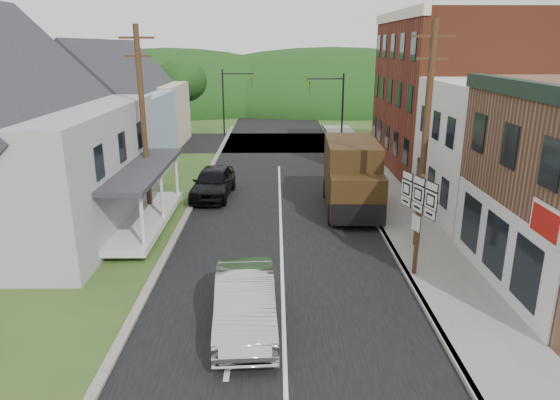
{
  "coord_description": "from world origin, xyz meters",
  "views": [
    {
      "loc": [
        -0.23,
        -15.68,
        8.1
      ],
      "look_at": [
        -0.06,
        3.21,
        2.2
      ],
      "focal_mm": 32.0,
      "sensor_mm": 36.0,
      "label": 1
    }
  ],
  "objects_px": {
    "delivery_van": "(352,177)",
    "route_sign_cluster": "(418,211)",
    "silver_sedan": "(245,302)",
    "warning_sign": "(417,222)",
    "dark_sedan": "(213,182)"
  },
  "relations": [
    {
      "from": "dark_sedan",
      "to": "silver_sedan",
      "type": "bearing_deg",
      "value": -74.92
    },
    {
      "from": "route_sign_cluster",
      "to": "delivery_van",
      "type": "bearing_deg",
      "value": 80.7
    },
    {
      "from": "silver_sedan",
      "to": "route_sign_cluster",
      "type": "relative_size",
      "value": 1.34
    },
    {
      "from": "dark_sedan",
      "to": "warning_sign",
      "type": "xyz_separation_m",
      "value": [
        8.62,
        -9.45,
        1.08
      ]
    },
    {
      "from": "dark_sedan",
      "to": "delivery_van",
      "type": "relative_size",
      "value": 0.78
    },
    {
      "from": "route_sign_cluster",
      "to": "warning_sign",
      "type": "bearing_deg",
      "value": 55.0
    },
    {
      "from": "delivery_van",
      "to": "warning_sign",
      "type": "bearing_deg",
      "value": -76.99
    },
    {
      "from": "silver_sedan",
      "to": "delivery_van",
      "type": "distance_m",
      "value": 12.04
    },
    {
      "from": "silver_sedan",
      "to": "delivery_van",
      "type": "xyz_separation_m",
      "value": [
        4.75,
        11.02,
        0.95
      ]
    },
    {
      "from": "silver_sedan",
      "to": "route_sign_cluster",
      "type": "height_order",
      "value": "route_sign_cluster"
    },
    {
      "from": "silver_sedan",
      "to": "warning_sign",
      "type": "height_order",
      "value": "warning_sign"
    },
    {
      "from": "delivery_van",
      "to": "warning_sign",
      "type": "xyz_separation_m",
      "value": [
        1.33,
        -7.12,
        0.15
      ]
    },
    {
      "from": "delivery_van",
      "to": "route_sign_cluster",
      "type": "relative_size",
      "value": 1.72
    },
    {
      "from": "warning_sign",
      "to": "route_sign_cluster",
      "type": "bearing_deg",
      "value": -84.46
    },
    {
      "from": "silver_sedan",
      "to": "dark_sedan",
      "type": "relative_size",
      "value": 1.0
    }
  ]
}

